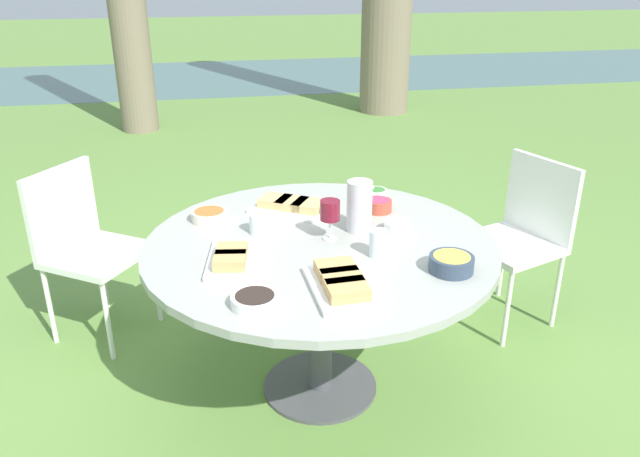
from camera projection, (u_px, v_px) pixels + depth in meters
The scene contains 18 objects.
ground_plane at pixel (320, 387), 2.90m from camera, with size 40.00×40.00×0.00m, color #668E42.
river_strip at pixel (225, 77), 10.41m from camera, with size 40.00×3.42×0.01m.
dining_table at pixel (320, 261), 2.64m from camera, with size 1.48×1.48×0.75m.
chair_near_right at pixel (522, 229), 3.28m from camera, with size 0.55×0.56×0.89m.
chair_far_back at pixel (84, 239), 3.16m from camera, with size 0.59×0.60×0.89m.
water_pitcher at pixel (359, 206), 2.67m from camera, with size 0.12×0.11×0.22m.
wine_glass at pixel (330, 211), 2.58m from camera, with size 0.08×0.08×0.17m.
platter_bread_main at pixel (342, 283), 2.22m from camera, with size 0.23×0.36×0.06m.
platter_charcuterie at pixel (231, 258), 2.41m from camera, with size 0.23×0.36×0.06m.
platter_sandwich_side at pixel (292, 206), 2.91m from camera, with size 0.42×0.37×0.06m.
bowl_fries at pixel (451, 263), 2.35m from camera, with size 0.17×0.17×0.06m.
bowl_salad at pixel (376, 193), 3.07m from camera, with size 0.11×0.11×0.04m.
bowl_olives at pixel (255, 300), 2.12m from camera, with size 0.17×0.17×0.04m.
bowl_dip_red at pixel (379, 205), 2.90m from camera, with size 0.12×0.12×0.06m.
bowl_dip_cream at pixel (397, 226), 2.69m from camera, with size 0.12×0.12×0.05m.
bowl_roasted_veg at pixel (209, 215), 2.80m from camera, with size 0.16×0.16×0.05m.
cup_water_near at pixel (378, 243), 2.46m from camera, with size 0.07×0.07×0.11m.
cup_water_far at pixel (258, 224), 2.67m from camera, with size 0.07×0.07×0.09m.
Camera 1 is at (-0.45, -2.32, 1.84)m, focal length 35.00 mm.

